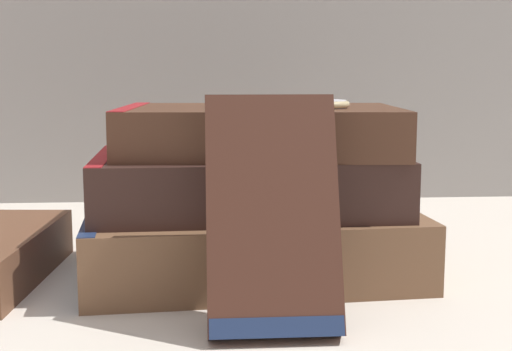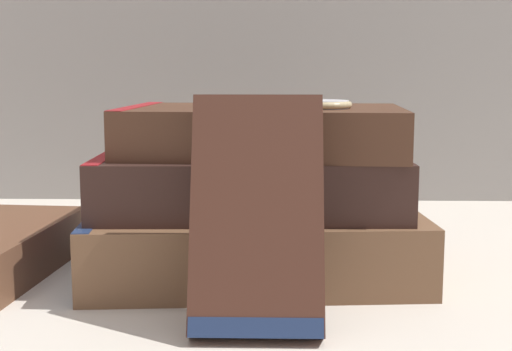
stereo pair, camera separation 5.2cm
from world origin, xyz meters
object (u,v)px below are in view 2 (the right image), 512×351
object	(u,v)px
book_leaning_front	(257,223)
pocket_watch	(320,104)
book_flat_middle	(243,182)
reading_glasses	(170,233)
book_flat_top	(257,130)
book_flat_bottom	(247,242)

from	to	relation	value
book_leaning_front	pocket_watch	size ratio (longest dim) A/B	2.84
book_leaning_front	pocket_watch	xyz separation A→B (m)	(0.04, 0.11, 0.07)
book_flat_middle	reading_glasses	world-z (taller)	book_flat_middle
book_flat_top	book_leaning_front	size ratio (longest dim) A/B	1.51
book_flat_top	pocket_watch	distance (m)	0.05
book_flat_top	book_leaning_front	distance (m)	0.13
book_flat_middle	pocket_watch	bearing A→B (deg)	-15.76
reading_glasses	book_flat_bottom	bearing A→B (deg)	-71.10
book_flat_bottom	book_flat_middle	world-z (taller)	book_flat_middle
book_flat_middle	book_flat_top	xyz separation A→B (m)	(0.01, 0.00, 0.04)
book_leaning_front	book_flat_top	bearing A→B (deg)	91.43
book_flat_middle	book_leaning_front	bearing A→B (deg)	-85.29
book_flat_bottom	book_leaning_front	world-z (taller)	book_leaning_front
reading_glasses	book_flat_top	bearing A→B (deg)	-67.45
book_flat_bottom	book_flat_middle	bearing A→B (deg)	122.22
book_flat_bottom	book_flat_top	xyz separation A→B (m)	(0.01, 0.01, 0.09)
book_flat_top	book_leaning_front	world-z (taller)	book_leaning_front
book_flat_middle	pocket_watch	xyz separation A→B (m)	(0.06, -0.01, 0.06)
book_leaning_front	reading_glasses	size ratio (longest dim) A/B	1.39
pocket_watch	reading_glasses	world-z (taller)	pocket_watch
book_flat_bottom	book_flat_top	size ratio (longest dim) A/B	1.20
book_flat_top	book_flat_middle	bearing A→B (deg)	-163.89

